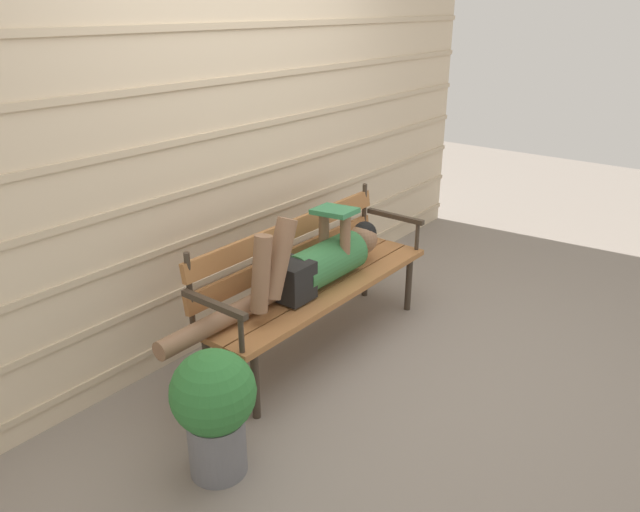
# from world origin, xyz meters

# --- Properties ---
(ground_plane) EXTENTS (12.00, 12.00, 0.00)m
(ground_plane) POSITION_xyz_m (0.00, 0.00, 0.00)
(ground_plane) COLOR gray
(house_siding) EXTENTS (5.29, 0.08, 2.59)m
(house_siding) POSITION_xyz_m (0.00, 0.73, 1.30)
(house_siding) COLOR beige
(house_siding) RESTS_ON ground
(park_bench) EXTENTS (1.73, 0.48, 0.83)m
(park_bench) POSITION_xyz_m (0.00, 0.19, 0.47)
(park_bench) COLOR #9E6638
(park_bench) RESTS_ON ground
(reclining_person) EXTENTS (1.69, 0.25, 0.54)m
(reclining_person) POSITION_xyz_m (-0.08, 0.12, 0.58)
(reclining_person) COLOR #33703D
(potted_plant) EXTENTS (0.38, 0.38, 0.62)m
(potted_plant) POSITION_xyz_m (-1.15, -0.19, 0.35)
(potted_plant) COLOR slate
(potted_plant) RESTS_ON ground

